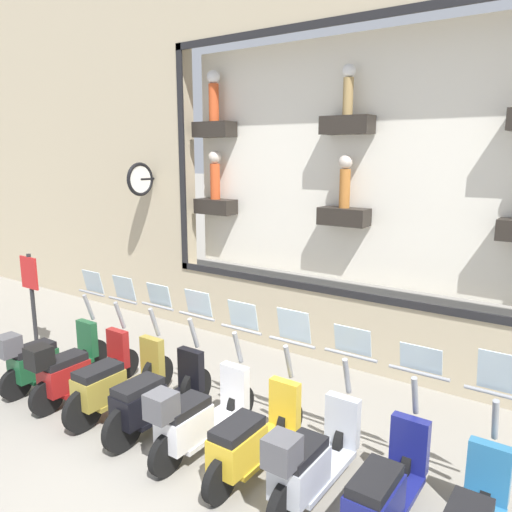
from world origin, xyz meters
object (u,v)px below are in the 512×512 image
scooter_silver_2 (311,459)px  scooter_red_7 (78,369)px  scooter_yellow_3 (253,437)px  shop_sign_post (32,299)px  scooter_green_8 (47,357)px  scooter_black_5 (156,397)px  scooter_white_4 (197,415)px  scooter_olive_6 (117,382)px  scooter_navy_1 (386,489)px

scooter_silver_2 → scooter_red_7: 3.67m
scooter_yellow_3 → shop_sign_post: shop_sign_post is taller
shop_sign_post → scooter_silver_2: bearing=-96.4°
scooter_green_8 → scooter_yellow_3: bearing=-88.9°
scooter_black_5 → scooter_green_8: size_ratio=1.01×
shop_sign_post → scooter_black_5: bearing=-99.3°
scooter_red_7 → scooter_green_8: bearing=90.2°
scooter_yellow_3 → scooter_black_5: bearing=89.8°
scooter_green_8 → shop_sign_post: (0.66, 1.39, 0.48)m
shop_sign_post → scooter_red_7: bearing=-107.2°
scooter_white_4 → scooter_olive_6: size_ratio=0.99×
scooter_silver_2 → scooter_red_7: (-0.01, 3.67, -0.01)m
scooter_yellow_3 → scooter_red_7: 2.94m
scooter_olive_6 → shop_sign_post: bearing=78.4°
scooter_red_7 → scooter_yellow_3: bearing=-88.7°
scooter_red_7 → scooter_green_8: size_ratio=1.00×
scooter_white_4 → scooter_green_8: scooter_white_4 is taller
scooter_navy_1 → scooter_black_5: bearing=89.9°
scooter_green_8 → scooter_red_7: bearing=-89.8°
scooter_navy_1 → scooter_olive_6: bearing=89.9°
scooter_black_5 → scooter_red_7: scooter_black_5 is taller
scooter_red_7 → shop_sign_post: shop_sign_post is taller
scooter_silver_2 → shop_sign_post: bearing=83.6°
scooter_olive_6 → scooter_green_8: size_ratio=1.01×
scooter_olive_6 → scooter_black_5: bearing=-90.0°
scooter_yellow_3 → scooter_red_7: size_ratio=1.00×
scooter_black_5 → scooter_navy_1: bearing=-90.1°
scooter_white_4 → scooter_olive_6: scooter_white_4 is taller
scooter_silver_2 → scooter_green_8: (-0.01, 4.41, -0.02)m
scooter_yellow_3 → scooter_red_7: bearing=91.3°
scooter_red_7 → shop_sign_post: size_ratio=1.04×
scooter_silver_2 → scooter_green_8: bearing=90.1°
scooter_white_4 → scooter_olive_6: bearing=87.3°
scooter_navy_1 → scooter_silver_2: bearing=94.5°
scooter_navy_1 → scooter_black_5: (0.01, 2.94, 0.02)m
scooter_navy_1 → scooter_black_5: scooter_black_5 is taller
scooter_navy_1 → scooter_white_4: bearing=91.6°
scooter_silver_2 → scooter_yellow_3: scooter_yellow_3 is taller
scooter_black_5 → scooter_green_8: (-0.07, 2.20, 0.01)m
scooter_silver_2 → scooter_olive_6: (0.06, 2.94, -0.03)m
scooter_yellow_3 → scooter_olive_6: size_ratio=0.99×
scooter_olive_6 → shop_sign_post: (0.59, 2.86, 0.49)m
scooter_navy_1 → scooter_black_5: size_ratio=0.99×
scooter_navy_1 → scooter_silver_2: size_ratio=1.00×
scooter_yellow_3 → scooter_green_8: scooter_yellow_3 is taller
scooter_white_4 → scooter_red_7: 2.20m
scooter_olive_6 → scooter_green_8: scooter_olive_6 is taller
scooter_white_4 → scooter_red_7: bearing=90.0°
scooter_navy_1 → scooter_red_7: 4.41m
scooter_navy_1 → shop_sign_post: (0.59, 6.53, 0.51)m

